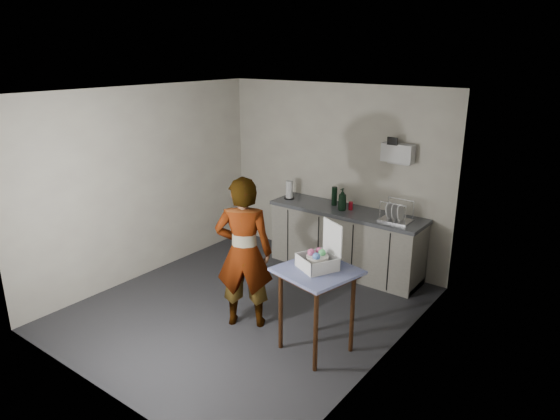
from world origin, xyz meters
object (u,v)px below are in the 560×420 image
Objects in this scene: soap_bottle at (342,199)px; soda_can at (351,206)px; dish_rack at (396,216)px; standing_man at (244,253)px; paper_towel at (289,190)px; kitchen_counter at (345,242)px; dark_bottle at (334,196)px; side_table at (317,280)px; bakery_box at (319,258)px.

soap_bottle is 0.16m from soda_can.
soap_bottle is 0.80× the size of dish_rack.
standing_man reaches higher than soda_can.
paper_towel is (-1.00, -0.07, 0.07)m from soda_can.
kitchen_counter is 1.14m from paper_towel.
soap_bottle is 1.15× the size of paper_towel.
dark_bottle is at bearing 161.35° from kitchen_counter.
soap_bottle is at bearing -132.37° from soda_can.
soap_bottle is at bearing -126.28° from standing_man.
dish_rack reaches higher than paper_towel.
standing_man reaches higher than side_table.
soap_bottle reaches higher than paper_towel.
kitchen_counter is at bearing -127.36° from standing_man.
standing_man is 0.95m from bakery_box.
kitchen_counter is 2.43× the size of side_table.
kitchen_counter is 0.64m from soap_bottle.
paper_towel is at bearing 145.04° from side_table.
soap_bottle is (-0.81, 1.88, 0.26)m from side_table.
soap_bottle is at bearing -125.17° from kitchen_counter.
paper_towel is (-1.73, 1.91, 0.24)m from side_table.
soda_can is 0.70m from dish_rack.
standing_man is 3.71× the size of bakery_box.
standing_man is 6.46× the size of paper_towel.
dish_rack is at bearing 116.67° from bakery_box.
kitchen_counter is at bearing -142.47° from soda_can.
dish_rack is at bearing -2.63° from kitchen_counter.
bakery_box reaches higher than kitchen_counter.
paper_towel reaches higher than kitchen_counter.
kitchen_counter is at bearing 177.37° from dish_rack.
bakery_box is at bearing -63.02° from dark_bottle.
soda_can is (-0.72, 1.97, 0.16)m from side_table.
dish_rack reaches higher than side_table.
paper_towel is at bearing 159.01° from bakery_box.
standing_man is at bearing -148.67° from bakery_box.
side_table is 3.41× the size of dark_bottle.
side_table is at bearing 150.04° from standing_man.
dish_rack is (1.00, -0.12, -0.07)m from dark_bottle.
dish_rack is (0.78, 0.03, -0.09)m from soap_bottle.
dark_bottle is 1.01m from dish_rack.
bakery_box is at bearing -66.59° from soap_bottle.
standing_man is at bearing -94.17° from soap_bottle.
soda_can is at bearing 136.59° from bakery_box.
dish_rack is (-0.02, 1.91, 0.17)m from side_table.
soap_bottle is at bearing 126.05° from side_table.
soda_can reaches higher than kitchen_counter.
paper_towel is (-0.96, -0.03, 0.61)m from kitchen_counter.
standing_man is 4.49× the size of dish_rack.
soda_can is (0.22, 2.01, 0.09)m from standing_man.
kitchen_counter is at bearing -18.65° from dark_bottle.
dark_bottle is (-0.07, 2.06, 0.17)m from standing_man.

